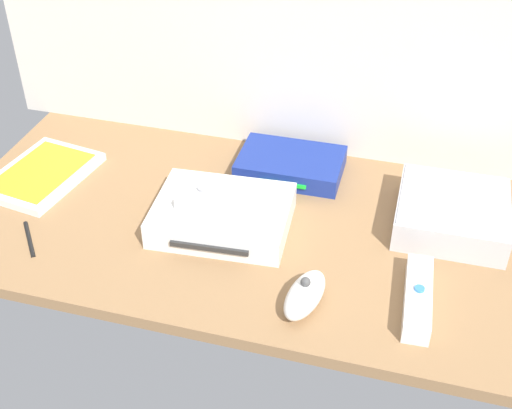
% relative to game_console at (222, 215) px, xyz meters
% --- Properties ---
extents(ground_plane, '(1.00, 0.48, 0.02)m').
position_rel_game_console_xyz_m(ground_plane, '(0.05, 0.02, -0.03)').
color(ground_plane, '#936D47').
rests_on(ground_plane, ground).
extents(game_console, '(0.22, 0.18, 0.04)m').
position_rel_game_console_xyz_m(game_console, '(0.00, 0.00, 0.00)').
color(game_console, white).
rests_on(game_console, ground_plane).
extents(mini_computer, '(0.17, 0.17, 0.05)m').
position_rel_game_console_xyz_m(mini_computer, '(0.35, 0.10, 0.00)').
color(mini_computer, silver).
rests_on(mini_computer, ground_plane).
extents(game_case, '(0.16, 0.21, 0.02)m').
position_rel_game_console_xyz_m(game_case, '(-0.34, 0.04, -0.01)').
color(game_case, white).
rests_on(game_case, ground_plane).
extents(network_router, '(0.18, 0.13, 0.03)m').
position_rel_game_console_xyz_m(network_router, '(0.07, 0.18, -0.00)').
color(network_router, navy).
rests_on(network_router, ground_plane).
extents(remote_wand, '(0.04, 0.15, 0.03)m').
position_rel_game_console_xyz_m(remote_wand, '(0.31, -0.10, -0.01)').
color(remote_wand, white).
rests_on(remote_wand, ground_plane).
extents(remote_nunchuk, '(0.06, 0.11, 0.05)m').
position_rel_game_console_xyz_m(remote_nunchuk, '(0.16, -0.14, -0.00)').
color(remote_nunchuk, white).
rests_on(remote_nunchuk, ground_plane).
extents(remote_classic_pad, '(0.15, 0.09, 0.02)m').
position_rel_game_console_xyz_m(remote_classic_pad, '(0.01, 0.00, 0.03)').
color(remote_classic_pad, white).
rests_on(remote_classic_pad, game_console).
extents(stylus_pen, '(0.06, 0.08, 0.01)m').
position_rel_game_console_xyz_m(stylus_pen, '(-0.28, -0.11, -0.02)').
color(stylus_pen, black).
rests_on(stylus_pen, ground_plane).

